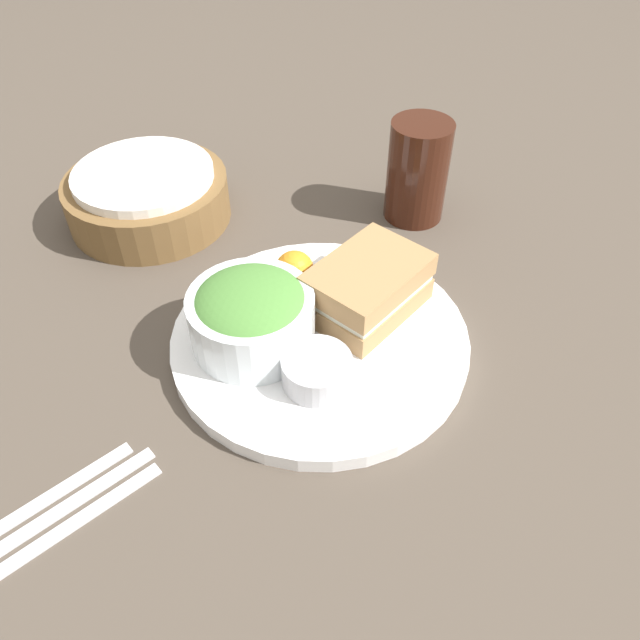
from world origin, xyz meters
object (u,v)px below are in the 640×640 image
Objects in this scene: plate at (320,339)px; drink_glass at (417,171)px; bread_basket at (148,196)px; spoon at (52,494)px; knife at (62,509)px; salad_bowl at (251,314)px; fork at (71,524)px; sandwich at (369,288)px; dressing_cup at (317,371)px.

plate is 2.39× the size of drink_glass.
bread_basket is 0.41m from spoon.
plate is at bearing 180.00° from knife.
salad_bowl is 0.31m from drink_glass.
fork is at bearing 90.00° from spoon.
sandwich is at bearing -73.37° from bread_basket.
dressing_cup is 0.33m from drink_glass.
plate reaches higher than knife.
drink_glass reaches higher than fork.
fork is at bearing 177.07° from dressing_cup.
drink_glass is (0.18, 0.12, 0.02)m from sandwich.
drink_glass reaches higher than salad_bowl.
dressing_cup is at bearing -78.38° from salad_bowl.
sandwich is at bearing 176.16° from spoon.
drink_glass reaches higher than plate.
plate is 1.49× the size of bread_basket.
salad_bowl is 0.24m from knife.
fork is at bearing -164.21° from drink_glass.
bread_basket is 1.27× the size of fork.
bread_basket reaches higher than fork.
dressing_cup is at bearing -150.35° from drink_glass.
bread_basket is at bearing 88.64° from dressing_cup.
dressing_cup is at bearing -130.46° from plate.
drink_glass is 0.55m from spoon.
knife is (-0.29, -0.02, -0.01)m from plate.
spoon is (-0.53, -0.11, -0.06)m from drink_glass.
knife is (-0.53, -0.13, -0.06)m from drink_glass.
dressing_cup is at bearing 173.50° from fork.
salad_bowl is (-0.06, 0.03, 0.05)m from plate.
plate is 1.89× the size of fork.
salad_bowl is at bearing -165.39° from drink_glass.
plate is at bearing -154.97° from drink_glass.
spoon is (-0.25, -0.32, -0.03)m from bread_basket.
plate is at bearing -84.16° from bread_basket.
sandwich is at bearing -1.42° from plate.
fork is 1.11× the size of spoon.
sandwich reaches higher than knife.
plate is 0.29m from knife.
knife and spoon have the same top height.
salad_bowl is (-0.12, 0.04, 0.01)m from sandwich.
spoon is at bearing -90.00° from knife.
sandwich is 1.07× the size of drink_glass.
drink_glass is at bearing 29.65° from dressing_cup.
sandwich is 0.13m from salad_bowl.
sandwich is (0.06, -0.00, 0.04)m from plate.
spoon is at bearing -167.93° from drink_glass.
sandwich reaches higher than dressing_cup.
fork is 0.02m from knife.
fork and knife have the same top height.
spoon is (-0.00, 0.02, 0.00)m from knife.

